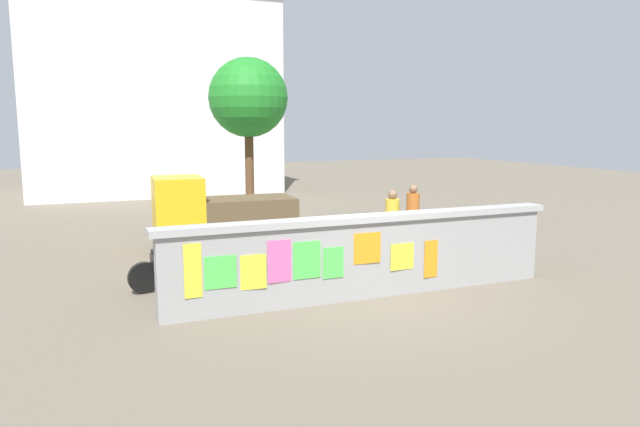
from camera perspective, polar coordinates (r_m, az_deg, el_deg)
name	(u,v)px	position (r m, az deg, el deg)	size (l,w,h in m)	color
ground	(249,227)	(18.31, -6.90, -1.36)	(60.00, 60.00, 0.00)	#6B6051
poster_wall	(368,255)	(10.81, 4.68, -4.04)	(7.80, 0.42, 1.53)	#979797
auto_rickshaw_truck	(217,212)	(15.49, -9.96, 0.12)	(3.67, 1.69, 1.85)	black
motorcycle	(176,265)	(11.70, -13.84, -4.93)	(1.90, 0.56, 0.87)	black
bicycle_near	(365,261)	(12.18, 4.36, -4.64)	(1.66, 0.58, 0.95)	black
bicycle_far	(458,251)	(13.50, 13.31, -3.54)	(1.71, 0.44, 0.95)	black
person_walking	(413,209)	(15.42, 9.01, 0.43)	(0.38, 0.38, 1.62)	#D83F72
person_bystander	(392,216)	(14.13, 7.04, -0.27)	(0.40, 0.40, 1.62)	#BF6626
tree_roadside	(248,99)	(20.72, -6.99, 11.04)	(2.73, 2.73, 5.45)	brown
building_background	(152,93)	(28.77, -16.01, 11.24)	(11.19, 6.03, 9.22)	silver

